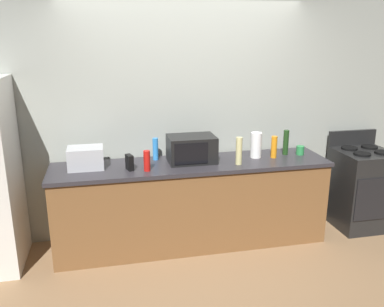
{
  "coord_description": "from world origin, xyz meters",
  "views": [
    {
      "loc": [
        -0.85,
        -3.47,
        2.15
      ],
      "look_at": [
        0.0,
        0.4,
        1.0
      ],
      "focal_mm": 38.08,
      "sensor_mm": 36.0,
      "label": 1
    }
  ],
  "objects_px": {
    "microwave": "(191,149)",
    "toaster_oven": "(86,158)",
    "paper_towel_roll": "(256,145)",
    "bottle_dish_soap": "(274,147)",
    "bottle_spray_cleaner": "(155,149)",
    "mug_green": "(300,150)",
    "bottle_vinegar": "(239,151)",
    "stove_range": "(361,188)",
    "bottle_wine": "(286,142)",
    "cordless_phone": "(130,162)",
    "bottle_hot_sauce": "(147,161)"
  },
  "relations": [
    {
      "from": "microwave",
      "to": "cordless_phone",
      "type": "distance_m",
      "value": 0.66
    },
    {
      "from": "cordless_phone",
      "to": "bottle_dish_soap",
      "type": "relative_size",
      "value": 0.64
    },
    {
      "from": "toaster_oven",
      "to": "bottle_hot_sauce",
      "type": "xyz_separation_m",
      "value": [
        0.57,
        -0.21,
        -0.0
      ]
    },
    {
      "from": "paper_towel_roll",
      "to": "bottle_vinegar",
      "type": "relative_size",
      "value": 0.96
    },
    {
      "from": "bottle_spray_cleaner",
      "to": "mug_green",
      "type": "relative_size",
      "value": 2.42
    },
    {
      "from": "bottle_wine",
      "to": "bottle_spray_cleaner",
      "type": "bearing_deg",
      "value": 175.56
    },
    {
      "from": "cordless_phone",
      "to": "microwave",
      "type": "bearing_deg",
      "value": -4.48
    },
    {
      "from": "bottle_hot_sauce",
      "to": "mug_green",
      "type": "bearing_deg",
      "value": 6.67
    },
    {
      "from": "stove_range",
      "to": "mug_green",
      "type": "xyz_separation_m",
      "value": [
        -0.78,
        0.04,
        0.49
      ]
    },
    {
      "from": "paper_towel_roll",
      "to": "mug_green",
      "type": "relative_size",
      "value": 2.82
    },
    {
      "from": "bottle_dish_soap",
      "to": "toaster_oven",
      "type": "bearing_deg",
      "value": 178.23
    },
    {
      "from": "microwave",
      "to": "paper_towel_roll",
      "type": "relative_size",
      "value": 1.78
    },
    {
      "from": "paper_towel_roll",
      "to": "bottle_dish_soap",
      "type": "xyz_separation_m",
      "value": [
        0.18,
        -0.05,
        -0.02
      ]
    },
    {
      "from": "bottle_hot_sauce",
      "to": "mug_green",
      "type": "height_order",
      "value": "bottle_hot_sauce"
    },
    {
      "from": "bottle_wine",
      "to": "bottle_dish_soap",
      "type": "relative_size",
      "value": 1.17
    },
    {
      "from": "bottle_vinegar",
      "to": "bottle_dish_soap",
      "type": "xyz_separation_m",
      "value": [
        0.44,
        0.15,
        -0.02
      ]
    },
    {
      "from": "microwave",
      "to": "bottle_hot_sauce",
      "type": "distance_m",
      "value": 0.52
    },
    {
      "from": "bottle_vinegar",
      "to": "bottle_hot_sauce",
      "type": "distance_m",
      "value": 0.93
    },
    {
      "from": "microwave",
      "to": "paper_towel_roll",
      "type": "bearing_deg",
      "value": 0.18
    },
    {
      "from": "bottle_spray_cleaner",
      "to": "cordless_phone",
      "type": "bearing_deg",
      "value": -136.02
    },
    {
      "from": "stove_range",
      "to": "cordless_phone",
      "type": "height_order",
      "value": "stove_range"
    },
    {
      "from": "cordless_phone",
      "to": "bottle_vinegar",
      "type": "bearing_deg",
      "value": -19.37
    },
    {
      "from": "bottle_wine",
      "to": "mug_green",
      "type": "height_order",
      "value": "bottle_wine"
    },
    {
      "from": "paper_towel_roll",
      "to": "bottle_hot_sauce",
      "type": "height_order",
      "value": "paper_towel_roll"
    },
    {
      "from": "bottle_dish_soap",
      "to": "bottle_hot_sauce",
      "type": "relative_size",
      "value": 1.16
    },
    {
      "from": "paper_towel_roll",
      "to": "toaster_oven",
      "type": "bearing_deg",
      "value": 179.67
    },
    {
      "from": "stove_range",
      "to": "bottle_vinegar",
      "type": "relative_size",
      "value": 3.86
    },
    {
      "from": "cordless_phone",
      "to": "stove_range",
      "type": "bearing_deg",
      "value": -14.4
    },
    {
      "from": "paper_towel_roll",
      "to": "bottle_wine",
      "type": "bearing_deg",
      "value": 5.39
    },
    {
      "from": "bottle_wine",
      "to": "bottle_hot_sauce",
      "type": "relative_size",
      "value": 1.35
    },
    {
      "from": "toaster_oven",
      "to": "mug_green",
      "type": "bearing_deg",
      "value": -0.39
    },
    {
      "from": "bottle_dish_soap",
      "to": "mug_green",
      "type": "bearing_deg",
      "value": 7.67
    },
    {
      "from": "toaster_oven",
      "to": "bottle_wine",
      "type": "xyz_separation_m",
      "value": [
        2.11,
        0.02,
        0.03
      ]
    },
    {
      "from": "stove_range",
      "to": "bottle_hot_sauce",
      "type": "relative_size",
      "value": 5.38
    },
    {
      "from": "paper_towel_roll",
      "to": "bottle_hot_sauce",
      "type": "xyz_separation_m",
      "value": [
        -1.18,
        -0.2,
        -0.03
      ]
    },
    {
      "from": "stove_range",
      "to": "bottle_vinegar",
      "type": "xyz_separation_m",
      "value": [
        -1.55,
        -0.14,
        0.58
      ]
    },
    {
      "from": "microwave",
      "to": "paper_towel_roll",
      "type": "xyz_separation_m",
      "value": [
        0.7,
        0.0,
        0.0
      ]
    },
    {
      "from": "toaster_oven",
      "to": "bottle_vinegar",
      "type": "distance_m",
      "value": 1.51
    },
    {
      "from": "bottle_dish_soap",
      "to": "bottle_spray_cleaner",
      "type": "xyz_separation_m",
      "value": [
        -1.24,
        0.19,
        -0.0
      ]
    },
    {
      "from": "bottle_wine",
      "to": "bottle_spray_cleaner",
      "type": "height_order",
      "value": "bottle_wine"
    },
    {
      "from": "cordless_phone",
      "to": "mug_green",
      "type": "distance_m",
      "value": 1.86
    },
    {
      "from": "cordless_phone",
      "to": "bottle_dish_soap",
      "type": "xyz_separation_m",
      "value": [
        1.53,
        0.09,
        0.04
      ]
    },
    {
      "from": "bottle_wine",
      "to": "bottle_dish_soap",
      "type": "distance_m",
      "value": 0.19
    },
    {
      "from": "bottle_wine",
      "to": "toaster_oven",
      "type": "bearing_deg",
      "value": -179.36
    },
    {
      "from": "microwave",
      "to": "bottle_vinegar",
      "type": "distance_m",
      "value": 0.48
    },
    {
      "from": "microwave",
      "to": "toaster_oven",
      "type": "bearing_deg",
      "value": 179.34
    },
    {
      "from": "toaster_oven",
      "to": "bottle_vinegar",
      "type": "height_order",
      "value": "bottle_vinegar"
    },
    {
      "from": "stove_range",
      "to": "mug_green",
      "type": "relative_size",
      "value": 11.27
    },
    {
      "from": "bottle_spray_cleaner",
      "to": "paper_towel_roll",
      "type": "bearing_deg",
      "value": -7.73
    },
    {
      "from": "cordless_phone",
      "to": "bottle_vinegar",
      "type": "distance_m",
      "value": 1.09
    }
  ]
}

